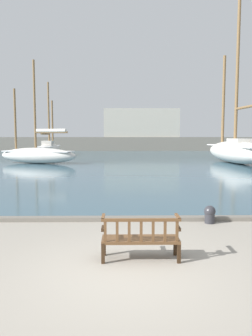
{
  "coord_description": "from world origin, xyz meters",
  "views": [
    {
      "loc": [
        -0.06,
        -5.86,
        2.56
      ],
      "look_at": [
        0.17,
        10.0,
        1.0
      ],
      "focal_mm": 35.0,
      "sensor_mm": 36.0,
      "label": 1
    }
  ],
  "objects": [
    {
      "name": "park_bench",
      "position": [
        0.34,
        0.7,
        0.47
      ],
      "size": [
        1.6,
        0.52,
        0.92
      ],
      "color": "#322113",
      "rests_on": "ground"
    },
    {
      "name": "sailboat_far_port",
      "position": [
        10.44,
        23.91,
        1.3
      ],
      "size": [
        3.62,
        11.58,
        14.56
      ],
      "color": "silver",
      "rests_on": "harbor_water"
    },
    {
      "name": "sailboat_distant_harbor",
      "position": [
        -9.85,
        38.61,
        0.96
      ],
      "size": [
        2.42,
        8.61,
        9.64
      ],
      "color": "silver",
      "rests_on": "harbor_water"
    },
    {
      "name": "harbor_water",
      "position": [
        0.0,
        44.0,
        0.04
      ],
      "size": [
        100.0,
        80.0,
        0.08
      ],
      "primitive_type": "cube",
      "color": "#385666",
      "rests_on": "ground"
    },
    {
      "name": "quay_edge_kerb",
      "position": [
        0.0,
        3.85,
        0.06
      ],
      "size": [
        40.0,
        0.3,
        0.12
      ],
      "primitive_type": "cube",
      "color": "slate",
      "rests_on": "ground"
    },
    {
      "name": "ground_plane",
      "position": [
        0.0,
        0.0,
        0.0
      ],
      "size": [
        160.0,
        160.0,
        0.0
      ],
      "primitive_type": "plane",
      "color": "gray"
    },
    {
      "name": "far_breakwater",
      "position": [
        0.71,
        49.6,
        2.23
      ],
      "size": [
        52.45,
        2.4,
        7.12
      ],
      "color": "slate",
      "rests_on": "ground"
    },
    {
      "name": "mooring_bollard",
      "position": [
        2.54,
        3.53,
        0.28
      ],
      "size": [
        0.34,
        0.34,
        0.52
      ],
      "color": "#2D2D33",
      "rests_on": "ground"
    },
    {
      "name": "sailboat_mid_starboard",
      "position": [
        -7.6,
        23.7,
        0.93
      ],
      "size": [
        7.73,
        4.11,
        9.15
      ],
      "color": "silver",
      "rests_on": "harbor_water"
    }
  ]
}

